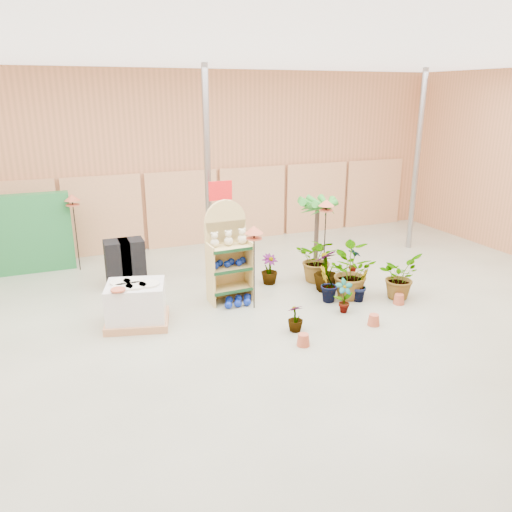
{
  "coord_description": "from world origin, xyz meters",
  "views": [
    {
      "loc": [
        -3.05,
        -6.75,
        3.92
      ],
      "look_at": [
        0.3,
        1.5,
        1.0
      ],
      "focal_mm": 35.0,
      "sensor_mm": 36.0,
      "label": 1
    }
  ],
  "objects_px": {
    "pallet_stack": "(136,304)",
    "potted_plant_2": "(348,272)",
    "bird_table_front": "(254,232)",
    "display_shelf": "(227,255)"
  },
  "relations": [
    {
      "from": "display_shelf",
      "to": "bird_table_front",
      "type": "xyz_separation_m",
      "value": [
        0.31,
        -0.64,
        0.59
      ]
    },
    {
      "from": "pallet_stack",
      "to": "potted_plant_2",
      "type": "bearing_deg",
      "value": 9.73
    },
    {
      "from": "bird_table_front",
      "to": "potted_plant_2",
      "type": "height_order",
      "value": "bird_table_front"
    },
    {
      "from": "display_shelf",
      "to": "bird_table_front",
      "type": "distance_m",
      "value": 0.93
    },
    {
      "from": "pallet_stack",
      "to": "bird_table_front",
      "type": "xyz_separation_m",
      "value": [
        2.18,
        -0.12,
        1.12
      ]
    },
    {
      "from": "display_shelf",
      "to": "potted_plant_2",
      "type": "xyz_separation_m",
      "value": [
        2.23,
        -0.85,
        -0.37
      ]
    },
    {
      "from": "display_shelf",
      "to": "potted_plant_2",
      "type": "bearing_deg",
      "value": -23.2
    },
    {
      "from": "pallet_stack",
      "to": "potted_plant_2",
      "type": "height_order",
      "value": "potted_plant_2"
    },
    {
      "from": "display_shelf",
      "to": "pallet_stack",
      "type": "height_order",
      "value": "display_shelf"
    },
    {
      "from": "display_shelf",
      "to": "pallet_stack",
      "type": "distance_m",
      "value": 2.01
    }
  ]
}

